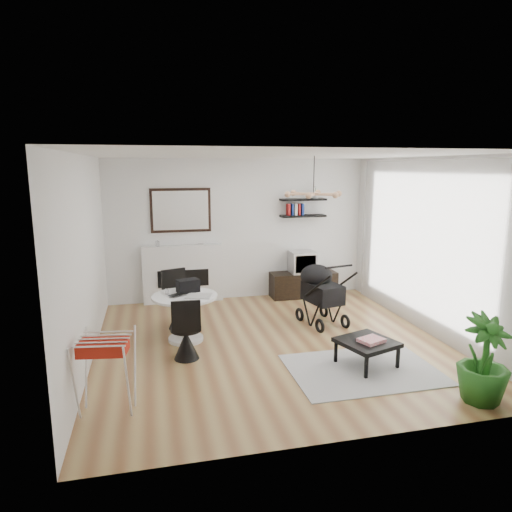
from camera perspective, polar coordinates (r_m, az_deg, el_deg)
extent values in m
plane|color=brown|center=(6.81, 2.01, -10.85)|extent=(5.00, 5.00, 0.00)
plane|color=white|center=(6.32, 2.18, 12.50)|extent=(5.00, 5.00, 0.00)
plane|color=white|center=(8.83, -2.17, 3.31)|extent=(5.00, 0.00, 5.00)
plane|color=white|center=(6.27, -20.56, -0.61)|extent=(0.00, 5.00, 5.00)
plane|color=white|center=(7.48, 20.92, 1.16)|extent=(0.00, 5.00, 5.00)
cube|color=white|center=(7.59, 19.45, 1.40)|extent=(0.04, 3.60, 2.60)
cube|color=white|center=(8.76, -9.12, -2.21)|extent=(1.50, 0.15, 1.10)
cube|color=black|center=(8.72, -9.07, -2.75)|extent=(0.95, 0.06, 0.32)
cube|color=black|center=(8.63, -9.39, 5.66)|extent=(1.12, 0.03, 0.82)
cube|color=white|center=(8.61, -9.38, 5.65)|extent=(1.02, 0.01, 0.72)
cube|color=black|center=(9.00, 5.87, 5.01)|extent=(0.90, 0.25, 0.04)
cube|color=black|center=(8.98, 5.91, 7.04)|extent=(0.90, 0.25, 0.04)
cube|color=black|center=(9.14, 5.93, -3.54)|extent=(1.30, 0.46, 0.49)
cube|color=#B8B8BA|center=(9.03, 5.82, -0.75)|extent=(0.49, 0.42, 0.42)
cube|color=black|center=(8.84, 6.26, -1.02)|extent=(0.41, 0.01, 0.34)
cylinder|color=white|center=(6.98, -8.75, -10.18)|extent=(0.51, 0.51, 0.06)
cylinder|color=white|center=(6.87, -8.83, -7.60)|extent=(0.13, 0.13, 0.61)
cylinder|color=white|center=(6.77, -8.91, -5.02)|extent=(0.96, 0.96, 0.04)
imported|color=black|center=(6.73, -9.40, -4.86)|extent=(0.37, 0.36, 0.03)
cube|color=black|center=(6.91, -8.50, -3.69)|extent=(0.36, 0.28, 0.19)
cube|color=silver|center=(6.69, -7.14, -4.97)|extent=(0.43, 0.39, 0.01)
cylinder|color=white|center=(6.87, -11.06, -4.32)|extent=(0.05, 0.05, 0.09)
cylinder|color=black|center=(7.37, -9.55, -5.54)|extent=(0.44, 0.44, 0.05)
cone|color=black|center=(7.44, -9.49, -7.33)|extent=(0.36, 0.36, 0.42)
cube|color=black|center=(7.48, -10.26, -3.30)|extent=(0.39, 0.18, 0.45)
cylinder|color=black|center=(6.22, -8.75, -8.99)|extent=(0.41, 0.41, 0.05)
cone|color=black|center=(6.30, -8.69, -10.91)|extent=(0.34, 0.34, 0.39)
cube|color=black|center=(5.97, -8.74, -7.49)|extent=(0.38, 0.05, 0.42)
cube|color=maroon|center=(5.01, -18.46, -10.59)|extent=(0.52, 0.35, 0.13)
cube|color=black|center=(7.52, 8.32, -4.57)|extent=(0.57, 0.74, 0.31)
ellipsoid|color=black|center=(7.62, 7.55, -2.45)|extent=(0.53, 0.53, 0.38)
cylinder|color=black|center=(7.06, 10.32, -1.32)|extent=(0.48, 0.14, 0.03)
torus|color=black|center=(7.77, 5.46, -7.30)|extent=(0.10, 0.24, 0.23)
torus|color=black|center=(8.02, 8.47, -6.79)|extent=(0.10, 0.24, 0.23)
torus|color=black|center=(7.28, 7.98, -8.65)|extent=(0.10, 0.24, 0.23)
torus|color=black|center=(7.54, 11.10, -8.04)|extent=(0.10, 0.24, 0.23)
cube|color=#A9A9A9|center=(6.13, 13.18, -13.66)|extent=(1.86, 1.34, 0.01)
cube|color=black|center=(6.15, 13.70, -10.45)|extent=(0.82, 0.82, 0.06)
cube|color=black|center=(5.85, 13.61, -13.36)|extent=(0.04, 0.04, 0.28)
cube|color=black|center=(6.23, 17.31, -12.01)|extent=(0.04, 0.04, 0.28)
cube|color=black|center=(6.22, 9.94, -11.70)|extent=(0.04, 0.04, 0.28)
cube|color=black|center=(6.58, 13.64, -10.57)|extent=(0.04, 0.04, 0.28)
cube|color=#DB3646|center=(6.10, 14.23, -10.16)|extent=(0.37, 0.33, 0.04)
imported|color=#23611B|center=(5.64, 26.60, -11.46)|extent=(0.64, 0.64, 0.98)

